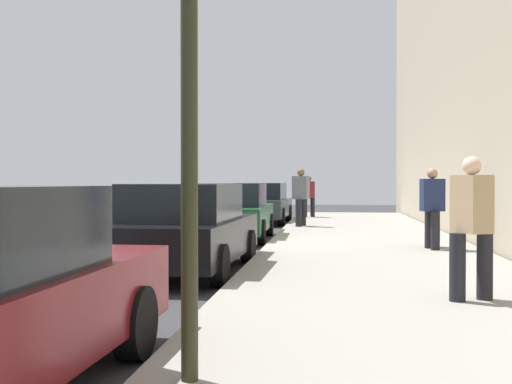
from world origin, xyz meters
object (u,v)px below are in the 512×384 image
object	(u,v)px
pedestrian_grey_coat	(301,195)
pedestrian_tan_coat	(471,224)
pedestrian_navy_coat	(432,206)
parked_car_charcoal	(263,203)
parked_car_green	(233,212)
rolling_suitcase	(432,235)
pedestrian_burgundy_coat	(309,195)
parked_car_black	(186,229)

from	to	relation	value
pedestrian_grey_coat	pedestrian_tan_coat	bearing A→B (deg)	-168.24
pedestrian_navy_coat	pedestrian_grey_coat	xyz separation A→B (m)	(6.53, 3.02, 0.08)
parked_car_charcoal	pedestrian_tan_coat	world-z (taller)	pedestrian_tan_coat
parked_car_green	rolling_suitcase	world-z (taller)	parked_car_green
pedestrian_tan_coat	pedestrian_burgundy_coat	distance (m)	17.83
pedestrian_burgundy_coat	pedestrian_grey_coat	bearing A→B (deg)	179.16
parked_car_charcoal	pedestrian_tan_coat	size ratio (longest dim) A/B	2.70
parked_car_charcoal	pedestrian_burgundy_coat	xyz separation A→B (m)	(1.98, -1.66, 0.27)
pedestrian_navy_coat	pedestrian_grey_coat	bearing A→B (deg)	24.82
parked_car_black	pedestrian_burgundy_coat	world-z (taller)	pedestrian_burgundy_coat
pedestrian_burgundy_coat	rolling_suitcase	distance (m)	11.88
parked_car_black	rolling_suitcase	bearing A→B (deg)	-53.49
rolling_suitcase	pedestrian_navy_coat	bearing A→B (deg)	171.58
parked_car_green	pedestrian_navy_coat	size ratio (longest dim) A/B	2.64
parked_car_green	pedestrian_tan_coat	world-z (taller)	pedestrian_tan_coat
parked_car_charcoal	pedestrian_burgundy_coat	distance (m)	2.60
parked_car_charcoal	pedestrian_grey_coat	distance (m)	3.75
pedestrian_navy_coat	rolling_suitcase	distance (m)	0.78
parked_car_green	pedestrian_navy_coat	bearing A→B (deg)	-123.96
parked_car_black	parked_car_charcoal	size ratio (longest dim) A/B	0.97
rolling_suitcase	parked_car_black	bearing A→B (deg)	126.51
parked_car_green	pedestrian_tan_coat	bearing A→B (deg)	-154.75
pedestrian_navy_coat	pedestrian_tan_coat	xyz separation A→B (m)	(-5.75, 0.46, 0.01)
parked_car_green	pedestrian_burgundy_coat	xyz separation A→B (m)	(8.77, -1.71, 0.27)
parked_car_black	rolling_suitcase	world-z (taller)	parked_car_black
parked_car_green	parked_car_charcoal	world-z (taller)	same
pedestrian_grey_coat	pedestrian_burgundy_coat	xyz separation A→B (m)	(5.37, -0.08, -0.10)
parked_car_green	rolling_suitcase	xyz separation A→B (m)	(-2.71, -4.72, -0.36)
pedestrian_navy_coat	parked_car_green	bearing A→B (deg)	56.04
parked_car_black	pedestrian_burgundy_coat	size ratio (longest dim) A/B	2.72
parked_car_charcoal	pedestrian_grey_coat	world-z (taller)	pedestrian_grey_coat
pedestrian_burgundy_coat	rolling_suitcase	world-z (taller)	pedestrian_burgundy_coat
parked_car_black	pedestrian_tan_coat	xyz separation A→B (m)	(-2.78, -4.07, 0.30)
parked_car_green	pedestrian_navy_coat	xyz separation A→B (m)	(-3.14, -4.66, 0.29)
parked_car_green	pedestrian_navy_coat	world-z (taller)	pedestrian_navy_coat
parked_car_black	pedestrian_burgundy_coat	bearing A→B (deg)	-6.10
pedestrian_tan_coat	pedestrian_navy_coat	bearing A→B (deg)	-4.61
parked_car_black	parked_car_green	bearing A→B (deg)	1.17
rolling_suitcase	parked_car_green	bearing A→B (deg)	60.16
pedestrian_burgundy_coat	parked_car_black	bearing A→B (deg)	173.90
pedestrian_grey_coat	pedestrian_navy_coat	bearing A→B (deg)	-155.18
parked_car_black	rolling_suitcase	size ratio (longest dim) A/B	5.20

